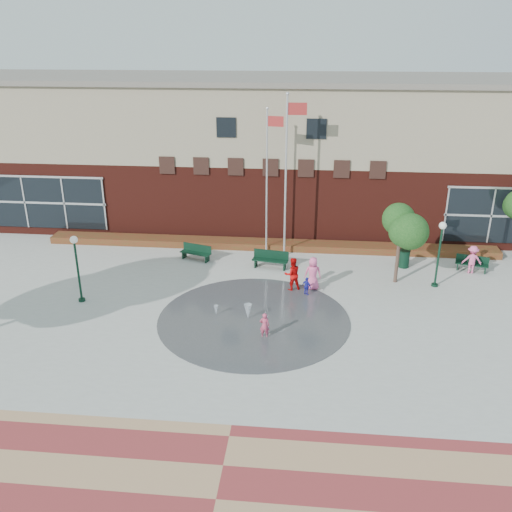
# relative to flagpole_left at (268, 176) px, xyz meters

# --- Properties ---
(ground) EXTENTS (120.00, 120.00, 0.00)m
(ground) POSITION_rel_flagpole_left_xyz_m (0.04, -10.82, -4.52)
(ground) COLOR #666056
(ground) RESTS_ON ground
(plaza_concrete) EXTENTS (46.00, 18.00, 0.01)m
(plaza_concrete) POSITION_rel_flagpole_left_xyz_m (0.04, -6.82, -4.52)
(plaza_concrete) COLOR #A8A8A0
(plaza_concrete) RESTS_ON ground
(paver_band) EXTENTS (46.00, 6.00, 0.01)m
(paver_band) POSITION_rel_flagpole_left_xyz_m (0.04, -17.82, -4.52)
(paver_band) COLOR maroon
(paver_band) RESTS_ON ground
(splash_pad) EXTENTS (8.40, 8.40, 0.01)m
(splash_pad) POSITION_rel_flagpole_left_xyz_m (0.04, -7.82, -4.52)
(splash_pad) COLOR #383A3D
(splash_pad) RESTS_ON ground
(library_building) EXTENTS (44.40, 10.40, 9.20)m
(library_building) POSITION_rel_flagpole_left_xyz_m (0.04, 6.66, 0.12)
(library_building) COLOR #4F1912
(library_building) RESTS_ON ground
(flower_bed) EXTENTS (26.00, 1.20, 0.40)m
(flower_bed) POSITION_rel_flagpole_left_xyz_m (0.04, 0.78, -4.52)
(flower_bed) COLOR maroon
(flower_bed) RESTS_ON ground
(flagpole_left) EXTENTS (0.94, 0.25, 8.12)m
(flagpole_left) POSITION_rel_flagpole_left_xyz_m (0.00, 0.00, 0.00)
(flagpole_left) COLOR silver
(flagpole_left) RESTS_ON ground
(flagpole_right) EXTENTS (1.10, 0.18, 8.91)m
(flagpole_right) POSITION_rel_flagpole_left_xyz_m (1.05, -0.31, 0.45)
(flagpole_right) COLOR silver
(flagpole_right) RESTS_ON ground
(lamp_left) EXTENTS (0.34, 0.34, 3.25)m
(lamp_left) POSITION_rel_flagpole_left_xyz_m (-8.15, -6.87, -2.50)
(lamp_left) COLOR black
(lamp_left) RESTS_ON ground
(lamp_right) EXTENTS (0.36, 0.36, 3.37)m
(lamp_right) POSITION_rel_flagpole_left_xyz_m (8.63, -3.59, -2.43)
(lamp_right) COLOR black
(lamp_right) RESTS_ON ground
(bench_left) EXTENTS (1.80, 1.01, 0.88)m
(bench_left) POSITION_rel_flagpole_left_xyz_m (-3.83, -1.40, -4.24)
(bench_left) COLOR black
(bench_left) RESTS_ON ground
(bench_mid) EXTENTS (1.96, 0.83, 0.95)m
(bench_mid) POSITION_rel_flagpole_left_xyz_m (0.34, -2.12, -4.22)
(bench_mid) COLOR black
(bench_mid) RESTS_ON ground
(bench_right) EXTENTS (1.70, 0.91, 0.82)m
(bench_right) POSITION_rel_flagpole_left_xyz_m (10.92, -1.48, -4.26)
(bench_right) COLOR black
(bench_right) RESTS_ON ground
(trash_can) EXTENTS (0.60, 0.60, 0.99)m
(trash_can) POSITION_rel_flagpole_left_xyz_m (7.45, -1.29, -4.02)
(trash_can) COLOR black
(trash_can) RESTS_ON ground
(tree_mid) EXTENTS (2.51, 2.51, 4.23)m
(tree_mid) POSITION_rel_flagpole_left_xyz_m (6.75, -3.27, -1.44)
(tree_mid) COLOR #3F2B23
(tree_mid) RESTS_ON ground
(water_jet_a) EXTENTS (0.35, 0.35, 0.69)m
(water_jet_a) POSITION_rel_flagpole_left_xyz_m (-0.21, -7.83, -4.52)
(water_jet_a) COLOR white
(water_jet_a) RESTS_ON ground
(water_jet_b) EXTENTS (0.20, 0.20, 0.45)m
(water_jet_b) POSITION_rel_flagpole_left_xyz_m (-1.66, -7.61, -4.52)
(water_jet_b) COLOR white
(water_jet_b) RESTS_ON ground
(child_splash) EXTENTS (0.41, 0.28, 1.11)m
(child_splash) POSITION_rel_flagpole_left_xyz_m (0.63, -9.27, -3.97)
(child_splash) COLOR #C54163
(child_splash) RESTS_ON ground
(adult_red) EXTENTS (0.98, 0.87, 1.67)m
(adult_red) POSITION_rel_flagpole_left_xyz_m (1.60, -4.66, -3.69)
(adult_red) COLOR red
(adult_red) RESTS_ON ground
(adult_pink) EXTENTS (0.86, 0.61, 1.67)m
(adult_pink) POSITION_rel_flagpole_left_xyz_m (2.59, -4.49, -3.69)
(adult_pink) COLOR #F25B97
(adult_pink) RESTS_ON ground
(child_blue) EXTENTS (0.57, 0.53, 0.94)m
(child_blue) POSITION_rel_flagpole_left_xyz_m (2.31, -5.21, -4.05)
(child_blue) COLOR #2426AC
(child_blue) RESTS_ON ground
(person_bench) EXTENTS (1.01, 0.63, 1.51)m
(person_bench) POSITION_rel_flagpole_left_xyz_m (10.82, -1.74, -3.77)
(person_bench) COLOR #EC5D97
(person_bench) RESTS_ON ground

